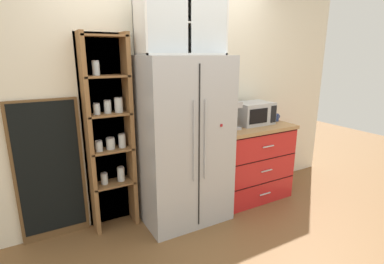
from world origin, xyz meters
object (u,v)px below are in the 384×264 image
Objects in this scene: microwave at (253,113)px; bottle_clear at (251,115)px; coffee_maker at (229,115)px; mug_navy at (275,117)px; mug_charcoal at (251,121)px; refrigerator at (184,141)px; chalkboard_menu at (50,171)px.

microwave is 1.74× the size of bottle_clear.
coffee_maker reaches higher than bottle_clear.
mug_navy is 1.10× the size of mug_charcoal.
microwave is at bearing 176.97° from mug_navy.
refrigerator is 1.34m from mug_navy.
mug_charcoal is at bearing -74.07° from bottle_clear.
refrigerator is 6.79× the size of bottle_clear.
bottle_clear reaches higher than mug_charcoal.
bottle_clear is at bearing -164.67° from microwave.
bottle_clear is at bearing 4.83° from coffee_maker.
refrigerator is 3.91× the size of microwave.
coffee_maker is 1.91m from chalkboard_menu.
microwave is at bearing -5.25° from chalkboard_menu.
chalkboard_menu is at bearing 172.37° from coffee_maker.
refrigerator reaches higher than chalkboard_menu.
coffee_maker is at bearing -175.17° from bottle_clear.
mug_navy is at bearing -3.03° from microwave.
refrigerator is at bearing -177.23° from mug_navy.
mug_charcoal is at bearing 3.78° from refrigerator.
microwave is 0.33× the size of chalkboard_menu.
chalkboard_menu reaches higher than coffee_maker.
microwave is 1.42× the size of coffee_maker.
refrigerator is 1.27× the size of chalkboard_menu.
microwave reaches higher than mug_charcoal.
bottle_clear is (-0.40, 0.01, 0.06)m from mug_navy.
chalkboard_menu is (-2.24, 0.21, -0.36)m from microwave.
microwave is 2.28m from chalkboard_menu.
chalkboard_menu is (-2.19, 0.22, -0.34)m from bottle_clear.
coffee_maker is 2.82× the size of mug_charcoal.
microwave reaches higher than bottle_clear.
bottle_clear is at bearing 105.93° from mug_charcoal.
refrigerator is 14.25× the size of mug_navy.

